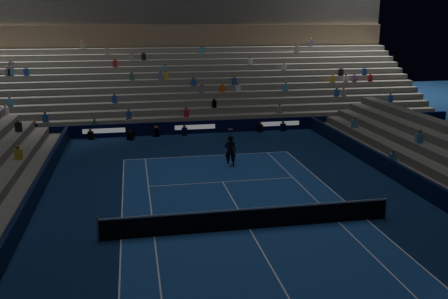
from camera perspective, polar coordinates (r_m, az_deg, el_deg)
ground at (r=21.52m, az=3.00°, el=-9.29°), size 90.00×90.00×0.00m
court_surface at (r=21.52m, az=3.00°, el=-9.28°), size 10.97×23.77×0.01m
sponsor_barrier_far at (r=38.73m, az=-3.43°, el=2.61°), size 44.00×0.25×1.00m
sponsor_barrier_west at (r=21.38m, az=-23.52°, el=-9.32°), size 0.25×37.00×1.00m
grandstand_main at (r=47.48m, az=-4.96°, el=8.43°), size 44.00×15.20×11.20m
tennis_net at (r=21.32m, az=3.02°, el=-8.05°), size 12.90×0.10×1.10m
tennis_player at (r=29.98m, az=0.75°, el=-0.15°), size 0.80×0.61×1.96m
broadcast_camera at (r=37.44m, az=-10.85°, el=1.66°), size 0.61×1.00×0.64m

